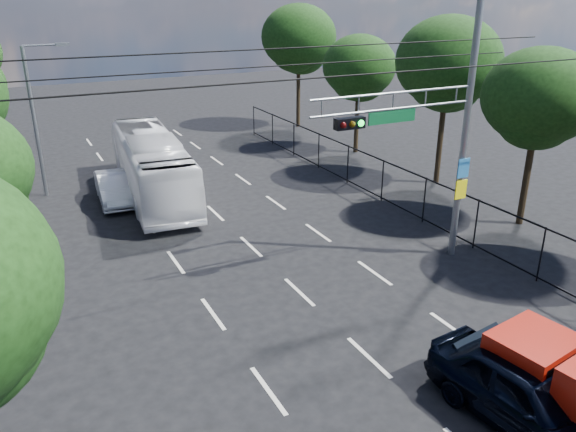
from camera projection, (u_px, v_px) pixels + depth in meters
lane_markings at (232, 229)px, 23.44m from camera, size 6.12×38.00×0.01m
signal_mast at (440, 119)px, 18.75m from camera, size 6.43×0.39×9.50m
streetlight_left at (37, 114)px, 25.95m from camera, size 2.09×0.22×7.08m
utility_wires at (288, 63)px, 16.49m from camera, size 22.00×5.04×0.74m
fence_right at (407, 191)px, 24.74m from camera, size 0.06×34.03×2.00m
tree_right_b at (538, 105)px, 22.17m from camera, size 4.50×4.50×7.31m
tree_right_c at (447, 69)px, 27.15m from camera, size 5.10×5.10×8.29m
tree_right_d at (359, 72)px, 33.10m from camera, size 4.32×4.32×7.02m
tree_right_e at (299, 43)px, 39.42m from camera, size 5.28×5.28×8.58m
navy_hatchback at (528, 395)px, 12.48m from camera, size 2.40×5.00×1.65m
white_bus at (152, 166)px, 26.73m from camera, size 3.48×10.99×3.01m
white_van at (114, 188)px, 26.23m from camera, size 1.72×4.26×1.38m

